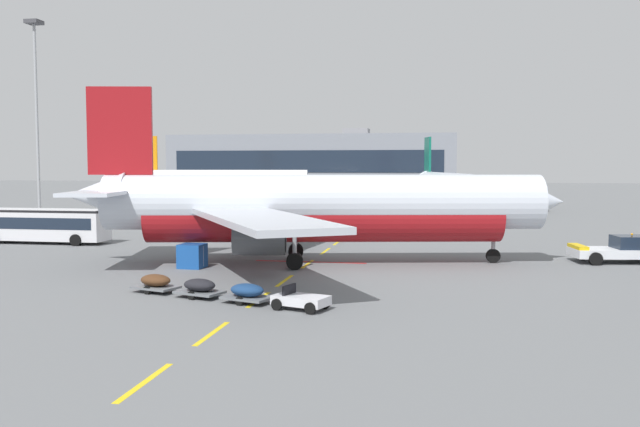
{
  "coord_description": "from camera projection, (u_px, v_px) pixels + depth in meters",
  "views": [
    {
      "loc": [
        27.29,
        -24.68,
        6.91
      ],
      "look_at": [
        18.91,
        20.78,
        3.55
      ],
      "focal_mm": 37.99,
      "sensor_mm": 36.0,
      "label": 1
    }
  ],
  "objects": [
    {
      "name": "airliner_foreground",
      "position": [
        316.0,
        207.0,
        46.97
      ],
      "size": [
        34.64,
        33.92,
        12.2
      ],
      "color": "silver",
      "rests_on": "ground"
    },
    {
      "name": "airliner_far_center",
      "position": [
        444.0,
        187.0,
        97.38
      ],
      "size": [
        31.33,
        32.04,
        11.3
      ],
      "color": "silver",
      "rests_on": "ground"
    },
    {
      "name": "apron_light_mast_near",
      "position": [
        36.0,
        96.0,
        86.51
      ],
      "size": [
        1.8,
        1.8,
        25.2
      ],
      "color": "slate",
      "rests_on": "ground"
    },
    {
      "name": "apron_paint_markings",
      "position": [
        341.0,
        239.0,
        62.32
      ],
      "size": [
        8.0,
        94.08,
        0.01
      ],
      "color": "yellow",
      "rests_on": "ground"
    },
    {
      "name": "terminal_satellite",
      "position": [
        315.0,
        164.0,
        163.93
      ],
      "size": [
        67.0,
        23.06,
        15.42
      ],
      "color": "gray",
      "rests_on": "ground"
    },
    {
      "name": "catering_truck",
      "position": [
        238.0,
        217.0,
        67.38
      ],
      "size": [
        3.6,
        7.31,
        3.14
      ],
      "color": "black",
      "rests_on": "ground"
    },
    {
      "name": "airliner_mid_left",
      "position": [
        220.0,
        182.0,
        116.26
      ],
      "size": [
        33.56,
        33.06,
        11.77
      ],
      "color": "white",
      "rests_on": "ground"
    },
    {
      "name": "ground",
      "position": [
        585.0,
        240.0,
        61.65
      ],
      "size": [
        400.0,
        400.0,
        0.0
      ],
      "primitive_type": "plane",
      "color": "slate"
    },
    {
      "name": "uld_cargo_container",
      "position": [
        192.0,
        256.0,
        45.19
      ],
      "size": [
        1.68,
        1.64,
        1.6
      ],
      "color": "#194C9E",
      "rests_on": "ground"
    },
    {
      "name": "pushback_tug",
      "position": [
        619.0,
        250.0,
        47.62
      ],
      "size": [
        6.35,
        3.86,
        2.08
      ],
      "color": "silver",
      "rests_on": "ground"
    },
    {
      "name": "apron_shuttle_bus",
      "position": [
        41.0,
        223.0,
        59.3
      ],
      "size": [
        12.04,
        3.07,
        3.0
      ],
      "color": "silver",
      "rests_on": "ground"
    },
    {
      "name": "baggage_train",
      "position": [
        223.0,
        290.0,
        34.38
      ],
      "size": [
        11.47,
        5.05,
        1.14
      ],
      "color": "silver",
      "rests_on": "ground"
    }
  ]
}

